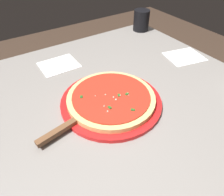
% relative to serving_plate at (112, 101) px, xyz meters
% --- Properties ---
extents(restaurant_table, '(1.05, 0.92, 0.76)m').
position_rel_serving_plate_xyz_m(restaurant_table, '(-0.00, 0.02, -0.14)').
color(restaurant_table, black).
rests_on(restaurant_table, ground_plane).
extents(serving_plate, '(0.32, 0.32, 0.01)m').
position_rel_serving_plate_xyz_m(serving_plate, '(0.00, 0.00, 0.00)').
color(serving_plate, red).
rests_on(serving_plate, restaurant_table).
extents(pizza, '(0.28, 0.28, 0.02)m').
position_rel_serving_plate_xyz_m(pizza, '(-0.00, -0.00, 0.02)').
color(pizza, '#DBB26B').
rests_on(pizza, serving_plate).
extents(pizza_server, '(0.22, 0.08, 0.01)m').
position_rel_serving_plate_xyz_m(pizza_server, '(-0.16, -0.03, 0.01)').
color(pizza_server, silver).
rests_on(pizza_server, serving_plate).
extents(cup_tall_drink, '(0.08, 0.08, 0.10)m').
position_rel_serving_plate_xyz_m(cup_tall_drink, '(0.45, 0.41, 0.05)').
color(cup_tall_drink, black).
rests_on(cup_tall_drink, restaurant_table).
extents(napkin_folded_right, '(0.15, 0.13, 0.00)m').
position_rel_serving_plate_xyz_m(napkin_folded_right, '(-0.05, 0.31, -0.01)').
color(napkin_folded_right, white).
rests_on(napkin_folded_right, restaurant_table).
extents(napkin_loose_left, '(0.18, 0.16, 0.00)m').
position_rel_serving_plate_xyz_m(napkin_loose_left, '(0.43, 0.08, -0.01)').
color(napkin_loose_left, white).
rests_on(napkin_loose_left, restaurant_table).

